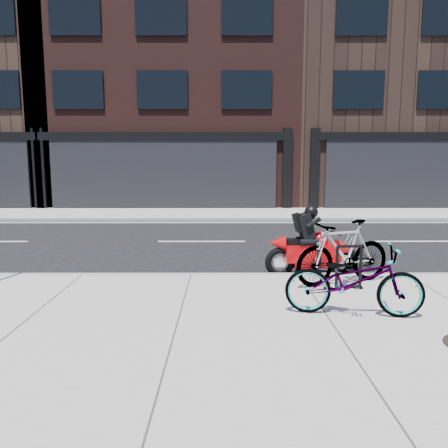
{
  "coord_description": "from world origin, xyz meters",
  "views": [
    {
      "loc": [
        0.59,
        -9.81,
        2.21
      ],
      "look_at": [
        0.61,
        -0.81,
        0.9
      ],
      "focal_mm": 35.0,
      "sensor_mm": 36.0,
      "label": 1
    }
  ],
  "objects_px": {
    "bike_rack": "(349,263)",
    "bicycle_front": "(354,280)",
    "bicycle_rear": "(343,252)",
    "motorcycle": "(316,247)"
  },
  "relations": [
    {
      "from": "bike_rack",
      "to": "bicycle_front",
      "type": "bearing_deg",
      "value": -103.05
    },
    {
      "from": "bike_rack",
      "to": "bicycle_rear",
      "type": "height_order",
      "value": "bicycle_rear"
    },
    {
      "from": "bike_rack",
      "to": "bicycle_front",
      "type": "distance_m",
      "value": 1.21
    },
    {
      "from": "bicycle_front",
      "to": "bicycle_rear",
      "type": "xyz_separation_m",
      "value": [
        0.27,
        1.5,
        0.06
      ]
    },
    {
      "from": "bicycle_rear",
      "to": "motorcycle",
      "type": "distance_m",
      "value": 1.04
    },
    {
      "from": "bicycle_front",
      "to": "bicycle_rear",
      "type": "relative_size",
      "value": 1.01
    },
    {
      "from": "bike_rack",
      "to": "bicycle_rear",
      "type": "relative_size",
      "value": 0.41
    },
    {
      "from": "bike_rack",
      "to": "bicycle_rear",
      "type": "distance_m",
      "value": 0.34
    },
    {
      "from": "motorcycle",
      "to": "bicycle_front",
      "type": "bearing_deg",
      "value": -95.77
    },
    {
      "from": "bicycle_front",
      "to": "motorcycle",
      "type": "relative_size",
      "value": 0.99
    }
  ]
}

